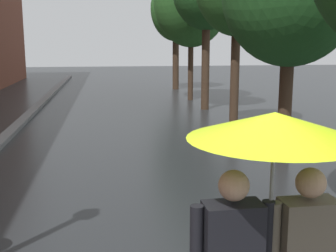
% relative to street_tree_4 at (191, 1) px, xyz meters
% --- Properties ---
extents(kerb_strip, '(0.30, 36.00, 0.12)m').
position_rel_street_tree_4_xyz_m(kerb_strip, '(-6.02, -5.67, -3.95)').
color(kerb_strip, slate).
rests_on(kerb_strip, ground).
extents(street_tree_4, '(3.05, 3.05, 5.86)m').
position_rel_street_tree_4_xyz_m(street_tree_4, '(0.00, 0.00, 0.00)').
color(street_tree_4, '#473323').
rests_on(street_tree_4, ground).
extents(street_tree_5, '(2.51, 2.51, 5.61)m').
position_rel_street_tree_4_xyz_m(street_tree_5, '(0.00, 4.12, -0.04)').
color(street_tree_5, '#473323').
rests_on(street_tree_5, ground).
extents(couple_under_umbrella, '(1.17, 1.17, 2.01)m').
position_rel_street_tree_4_xyz_m(couple_under_umbrella, '(-2.31, -15.36, -2.63)').
color(couple_under_umbrella, '#1E233D').
rests_on(couple_under_umbrella, ground).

